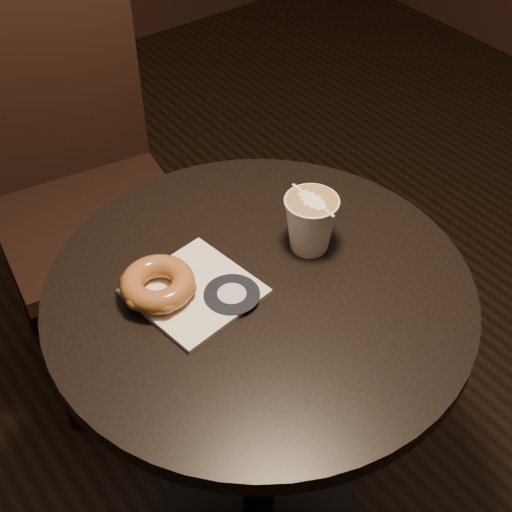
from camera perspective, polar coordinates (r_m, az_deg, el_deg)
name	(u,v)px	position (r m, az deg, el deg)	size (l,w,h in m)	color
cafe_table	(259,363)	(1.30, 0.26, -8.54)	(0.70, 0.70, 0.75)	black
chair	(72,158)	(1.73, -14.52, 7.57)	(0.48, 0.48, 1.08)	black
pastry_bag	(194,291)	(1.14, -4.95, -2.84)	(0.18, 0.18, 0.01)	silver
doughnut	(158,284)	(1.13, -7.86, -2.23)	(0.12, 0.12, 0.04)	brown
latte_cup	(310,224)	(1.19, 4.37, 2.60)	(0.09, 0.09, 0.10)	silver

